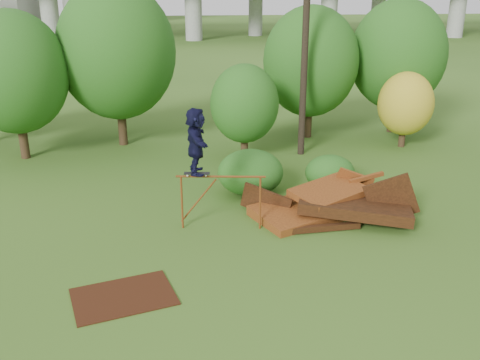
{
  "coord_description": "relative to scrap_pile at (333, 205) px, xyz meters",
  "views": [
    {
      "loc": [
        -2.51,
        -12.47,
        6.95
      ],
      "look_at": [
        -0.8,
        2.0,
        1.6
      ],
      "focal_mm": 40.0,
      "sensor_mm": 36.0,
      "label": 1
    }
  ],
  "objects": [
    {
      "name": "grind_rail",
      "position": [
        -3.59,
        -0.5,
        0.84
      ],
      "size": [
        2.62,
        0.42,
        1.69
      ],
      "color": "brown",
      "rests_on": "ground"
    },
    {
      "name": "scrap_pile",
      "position": [
        0.0,
        0.0,
        0.0
      ],
      "size": [
        5.49,
        3.39,
        1.78
      ],
      "color": "#50210E",
      "rests_on": "ground"
    },
    {
      "name": "shrub_right",
      "position": [
        0.55,
        2.32,
        0.25
      ],
      "size": [
        1.78,
        1.63,
        1.26
      ],
      "primitive_type": "ellipsoid",
      "color": "#245316",
      "rests_on": "ground"
    },
    {
      "name": "flat_plate",
      "position": [
        -6.21,
        -4.02,
        -0.37
      ],
      "size": [
        2.7,
        2.24,
        0.03
      ],
      "primitive_type": "cube",
      "rotation": [
        0.0,
        0.0,
        0.28
      ],
      "color": "#33170B",
      "rests_on": "ground"
    },
    {
      "name": "utility_pole",
      "position": [
        0.49,
        6.63,
        4.99
      ],
      "size": [
        1.4,
        0.28,
        10.6
      ],
      "color": "black",
      "rests_on": "ground"
    },
    {
      "name": "skater",
      "position": [
        -4.28,
        -0.4,
        2.36
      ],
      "size": [
        0.6,
        1.81,
        1.94
      ],
      "primitive_type": "imported",
      "rotation": [
        0.0,
        0.0,
        1.59
      ],
      "color": "black",
      "rests_on": "skateboard"
    },
    {
      "name": "skateboard",
      "position": [
        -4.28,
        -0.4,
        1.37
      ],
      "size": [
        0.77,
        0.3,
        0.08
      ],
      "rotation": [
        0.0,
        0.0,
        -0.14
      ],
      "color": "black",
      "rests_on": "grind_rail"
    },
    {
      "name": "tree_5",
      "position": [
        5.8,
        9.79,
        3.39
      ],
      "size": [
        4.55,
        4.55,
        6.4
      ],
      "color": "black",
      "rests_on": "ground"
    },
    {
      "name": "tree_3",
      "position": [
        1.43,
        9.3,
        3.2
      ],
      "size": [
        4.41,
        4.41,
        6.12
      ],
      "color": "black",
      "rests_on": "ground"
    },
    {
      "name": "tree_1",
      "position": [
        -7.3,
        9.02,
        3.81
      ],
      "size": [
        5.14,
        5.14,
        7.15
      ],
      "color": "black",
      "rests_on": "ground"
    },
    {
      "name": "tree_0",
      "position": [
        -11.26,
        7.43,
        3.22
      ],
      "size": [
        4.32,
        4.32,
        6.1
      ],
      "color": "black",
      "rests_on": "ground"
    },
    {
      "name": "tree_2",
      "position": [
        -2.04,
        6.25,
        1.96
      ],
      "size": [
        2.82,
        2.82,
        3.98
      ],
      "color": "black",
      "rests_on": "ground"
    },
    {
      "name": "ground",
      "position": [
        -2.24,
        -2.69,
        -0.38
      ],
      "size": [
        240.0,
        240.0,
        0.0
      ],
      "primitive_type": "plane",
      "color": "#2D5116",
      "rests_on": "ground"
    },
    {
      "name": "tree_4",
      "position": [
        5.29,
        7.2,
        1.58
      ],
      "size": [
        2.45,
        2.45,
        3.38
      ],
      "color": "black",
      "rests_on": "ground"
    },
    {
      "name": "shrub_left",
      "position": [
        -2.33,
        2.22,
        0.41
      ],
      "size": [
        2.3,
        2.12,
        1.59
      ],
      "primitive_type": "ellipsoid",
      "color": "#245316",
      "rests_on": "ground"
    }
  ]
}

